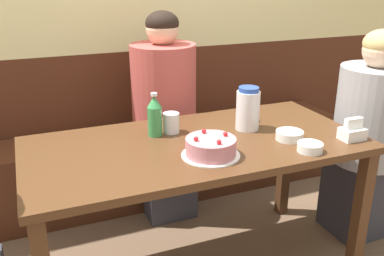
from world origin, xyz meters
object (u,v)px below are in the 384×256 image
bowl_soup_white (290,135)px  person_teal_shirt (369,137)px  bowl_rice_small (310,147)px  glass_tumbler_short (245,113)px  birthday_cake (211,147)px  napkin_holder (352,132)px  person_grey_tee (164,118)px  glass_water_tall (171,123)px  water_pitcher (248,109)px  bench_seat (148,165)px  soju_bottle (155,116)px

bowl_soup_white → person_teal_shirt: (0.62, 0.14, -0.15)m
bowl_rice_small → glass_tumbler_short: bearing=98.6°
birthday_cake → bowl_rice_small: 0.44m
birthday_cake → bowl_soup_white: size_ratio=1.97×
napkin_holder → person_grey_tee: 1.09m
birthday_cake → glass_water_tall: (-0.06, 0.32, 0.01)m
bowl_rice_small → person_teal_shirt: size_ratio=0.09×
water_pitcher → bowl_rice_small: size_ratio=1.92×
person_teal_shirt → napkin_holder: bearing=34.4°
bench_seat → birthday_cake: 1.13m
birthday_cake → water_pitcher: 0.38m
napkin_holder → bowl_soup_white: napkin_holder is taller
birthday_cake → person_grey_tee: 0.82m
water_pitcher → glass_tumbler_short: water_pitcher is taller
birthday_cake → soju_bottle: 0.35m
bench_seat → napkin_holder: size_ratio=24.35×
glass_tumbler_short → birthday_cake: bearing=-136.2°
glass_water_tall → person_teal_shirt: person_teal_shirt is taller
bench_seat → soju_bottle: soju_bottle is taller
soju_bottle → glass_water_tall: soju_bottle is taller
bench_seat → glass_tumbler_short: (0.34, -0.66, 0.52)m
napkin_holder → glass_tumbler_short: (-0.33, 0.41, 0.00)m
bench_seat → person_grey_tee: 0.43m
bowl_rice_small → person_grey_tee: person_grey_tee is taller
bench_seat → glass_tumbler_short: size_ratio=31.64×
bowl_soup_white → bowl_rice_small: (0.00, -0.15, -0.00)m
bowl_rice_small → soju_bottle: bearing=142.3°
napkin_holder → glass_water_tall: (-0.75, 0.40, 0.01)m
glass_water_tall → bowl_soup_white: bearing=-31.6°
water_pitcher → person_grey_tee: size_ratio=0.17×
bench_seat → glass_water_tall: 0.86m
birthday_cake → soju_bottle: (-0.15, 0.32, 0.06)m
birthday_cake → bowl_soup_white: bearing=4.2°
bench_seat → birthday_cake: size_ratio=10.69×
bowl_soup_white → napkin_holder: bearing=-21.8°
bench_seat → glass_water_tall: size_ratio=27.47×
soju_bottle → napkin_holder: soju_bottle is taller
birthday_cake → bowl_rice_small: size_ratio=2.26×
water_pitcher → person_grey_tee: bearing=112.7°
bowl_soup_white → water_pitcher: bearing=119.9°
person_teal_shirt → birthday_cake: bearing=9.1°
glass_water_tall → bowl_rice_small: bearing=-42.7°
birthday_cake → water_pitcher: water_pitcher is taller
birthday_cake → bowl_rice_small: (0.42, -0.12, -0.02)m
napkin_holder → soju_bottle: bearing=154.7°
bowl_rice_small → person_teal_shirt: 0.70m
person_grey_tee → bench_seat: bearing=-164.0°
birthday_cake → bowl_soup_white: 0.42m
bowl_soup_white → bowl_rice_small: size_ratio=1.15×
birthday_cake → person_teal_shirt: size_ratio=0.21×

